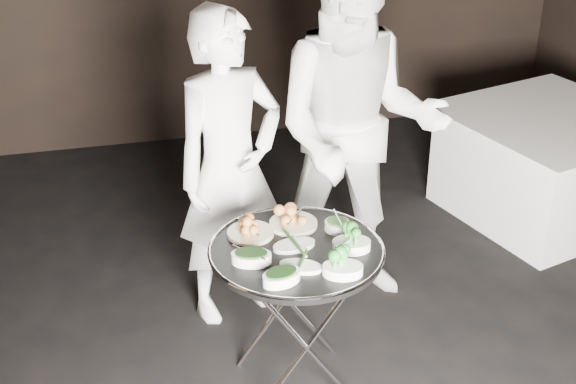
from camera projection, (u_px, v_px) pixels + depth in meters
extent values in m
cylinder|color=silver|center=(307.00, 348.00, 3.48)|extent=(0.50, 0.02, 0.73)
cylinder|color=silver|center=(307.00, 348.00, 3.48)|extent=(0.50, 0.02, 0.73)
cylinder|color=silver|center=(286.00, 299.00, 3.81)|extent=(0.50, 0.02, 0.73)
cylinder|color=silver|center=(286.00, 299.00, 3.81)|extent=(0.50, 0.02, 0.73)
cylinder|color=silver|center=(249.00, 265.00, 3.45)|extent=(0.02, 0.42, 0.02)
cylinder|color=silver|center=(342.00, 253.00, 3.54)|extent=(0.02, 0.42, 0.02)
cylinder|color=black|center=(296.00, 252.00, 3.47)|extent=(0.75, 0.75, 0.03)
torus|color=silver|center=(296.00, 249.00, 3.47)|extent=(0.77, 0.77, 0.02)
cylinder|color=beige|center=(250.00, 233.00, 3.57)|extent=(0.21, 0.21, 0.02)
cylinder|color=beige|center=(293.00, 224.00, 3.64)|extent=(0.22, 0.22, 0.02)
cylinder|color=silver|center=(337.00, 226.00, 3.61)|extent=(0.11, 0.11, 0.04)
cylinder|color=silver|center=(248.00, 227.00, 3.55)|extent=(0.07, 0.17, 0.01)
cylinder|color=silver|center=(296.00, 215.00, 3.64)|extent=(0.12, 0.15, 0.01)
cylinder|color=silver|center=(339.00, 219.00, 3.61)|extent=(0.02, 0.18, 0.01)
cylinder|color=silver|center=(249.00, 252.00, 3.36)|extent=(0.11, 0.15, 0.01)
cylinder|color=silver|center=(349.00, 239.00, 3.45)|extent=(0.15, 0.11, 0.01)
cylinder|color=silver|center=(296.00, 239.00, 3.45)|extent=(0.02, 0.18, 0.01)
imported|color=white|center=(230.00, 169.00, 4.00)|extent=(0.71, 0.59, 1.65)
imported|color=white|center=(357.00, 130.00, 4.08)|extent=(1.10, 0.96, 1.93)
cube|color=white|center=(546.00, 166.00, 5.17)|extent=(1.06, 1.06, 0.66)
cube|color=white|center=(555.00, 118.00, 5.01)|extent=(1.19, 1.19, 0.02)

